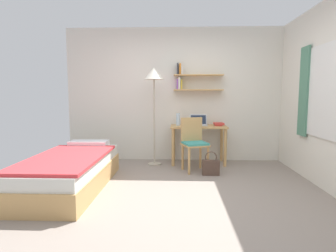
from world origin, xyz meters
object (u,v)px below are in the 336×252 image
bed (71,171)px  book_stack (219,124)px  standing_lamp (154,80)px  desk_chair (194,141)px  water_bottle (178,119)px  handbag (211,167)px  laptop (198,123)px  desk (198,133)px

bed → book_stack: (2.25, 1.53, 0.51)m
bed → standing_lamp: bearing=52.3°
bed → desk_chair: bearing=29.3°
book_stack → water_bottle: bearing=-179.2°
bed → book_stack: bearing=34.2°
book_stack → desk_chair: bearing=-132.3°
bed → handbag: bearing=19.3°
standing_lamp → water_bottle: bearing=20.2°
desk_chair → book_stack: bearing=47.7°
desk_chair → laptop: 0.63m
desk → standing_lamp: size_ratio=0.58×
desk → handbag: (0.15, -0.77, -0.45)m
handbag → laptop: bearing=100.2°
laptop → desk: bearing=-92.4°
bed → desk: size_ratio=1.96×
bed → water_bottle: 2.21m
standing_lamp → book_stack: size_ratio=7.67×
desk → book_stack: bearing=7.8°
water_bottle → handbag: water_bottle is taller
bed → book_stack: 2.77m
desk → laptop: size_ratio=3.16×
laptop → water_bottle: bearing=-175.8°
standing_lamp → laptop: size_ratio=5.46×
laptop → book_stack: (0.38, -0.02, -0.02)m
water_bottle → handbag: (0.54, -0.81, -0.70)m
handbag → water_bottle: bearing=123.8°
bed → desk: (1.87, 1.48, 0.34)m
desk_chair → laptop: laptop is taller
book_stack → handbag: (-0.23, -0.82, -0.62)m
desk → bed: bearing=-141.7°
desk → handbag: bearing=-78.7°
desk → standing_lamp: bearing=-171.7°
standing_lamp → book_stack: 1.47m
water_bottle → book_stack: 0.77m
laptop → water_bottle: size_ratio=1.43×
laptop → water_bottle: 0.40m
book_stack → handbag: 1.05m
desk → book_stack: (0.38, 0.05, 0.17)m
water_bottle → handbag: bearing=-56.2°
bed → standing_lamp: (1.05, 1.36, 1.33)m
standing_lamp → water_bottle: standing_lamp is taller
handbag → bed: bearing=-160.7°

